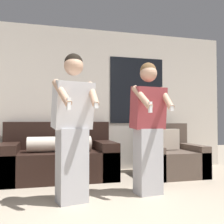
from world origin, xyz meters
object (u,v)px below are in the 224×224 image
(couch, at_px, (59,159))
(armchair, at_px, (169,158))
(person_right, at_px, (148,127))
(person_left, at_px, (73,126))

(couch, distance_m, armchair, 1.91)
(couch, distance_m, person_right, 1.73)
(armchair, bearing_deg, couch, 174.27)
(armchair, height_order, person_left, person_left)
(couch, xyz_separation_m, armchair, (1.90, -0.19, -0.03))
(couch, bearing_deg, person_right, -49.18)
(couch, relative_size, person_left, 1.04)
(armchair, distance_m, person_right, 1.45)
(couch, xyz_separation_m, person_right, (1.07, -1.24, 0.55))
(person_right, bearing_deg, couch, 130.82)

